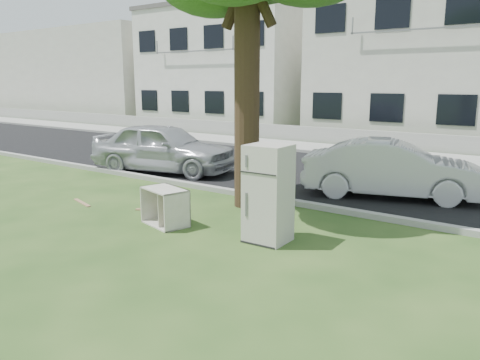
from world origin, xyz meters
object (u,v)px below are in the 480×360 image
Objects in this scene: cabinet at (165,207)px; fridge at (268,194)px; car_left at (163,148)px; car_center at (392,169)px.

fridge is at bearing 24.35° from cabinet.
fridge is 6.85m from car_left.
car_center is at bearing -95.77° from car_left.
car_left reaches higher than car_center.
car_left is (-5.91, 3.45, -0.08)m from fridge.
car_center is at bearing 79.32° from fridge.
cabinet is (-2.08, -0.35, -0.48)m from fridge.
car_left is at bearing 149.97° from cabinet.
fridge is at bearing -133.77° from car_left.
cabinet is 0.22× the size of car_center.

